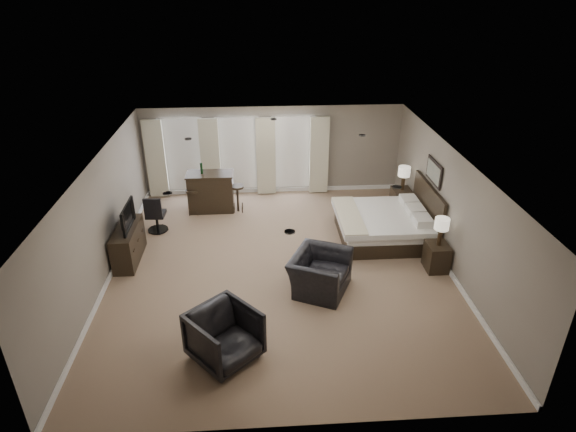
{
  "coord_description": "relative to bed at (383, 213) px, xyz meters",
  "views": [
    {
      "loc": [
        -0.43,
        -9.13,
        5.98
      ],
      "look_at": [
        0.2,
        0.4,
        1.1
      ],
      "focal_mm": 30.0,
      "sensor_mm": 36.0,
      "label": 1
    }
  ],
  "objects": [
    {
      "name": "dresser",
      "position": [
        -6.03,
        -0.6,
        -0.28
      ],
      "size": [
        0.46,
        1.43,
        0.83
      ],
      "primitive_type": "cube",
      "color": "black",
      "rests_on": "ground"
    },
    {
      "name": "wall_art",
      "position": [
        1.12,
        0.0,
        1.05
      ],
      "size": [
        0.04,
        0.96,
        0.56
      ],
      "primitive_type": "cube",
      "color": "slate",
      "rests_on": "room"
    },
    {
      "name": "bar_stool_left",
      "position": [
        -4.81,
        1.67,
        -0.33
      ],
      "size": [
        0.38,
        0.38,
        0.73
      ],
      "primitive_type": "cube",
      "rotation": [
        0.0,
        0.0,
        0.09
      ],
      "color": "black",
      "rests_on": "ground"
    },
    {
      "name": "armchair_near",
      "position": [
        -1.8,
        -2.04,
        -0.15
      ],
      "size": [
        1.27,
        1.47,
        1.09
      ],
      "primitive_type": "imported",
      "rotation": [
        0.0,
        0.0,
        1.13
      ],
      "color": "black",
      "rests_on": "ground"
    },
    {
      "name": "bed",
      "position": [
        0.0,
        0.0,
        0.0
      ],
      "size": [
        2.19,
        2.09,
        1.39
      ],
      "primitive_type": "cube",
      "color": "silver",
      "rests_on": "ground"
    },
    {
      "name": "window_bay",
      "position": [
        -3.58,
        2.92,
        0.51
      ],
      "size": [
        5.25,
        0.2,
        2.3
      ],
      "color": "silver",
      "rests_on": "room"
    },
    {
      "name": "bar_stool_right",
      "position": [
        -3.6,
        1.77,
        -0.31
      ],
      "size": [
        0.46,
        0.46,
        0.77
      ],
      "primitive_type": "cube",
      "rotation": [
        0.0,
        0.0,
        0.31
      ],
      "color": "black",
      "rests_on": "ground"
    },
    {
      "name": "lamp_near",
      "position": [
        0.89,
        -1.45,
        0.25
      ],
      "size": [
        0.31,
        0.31,
        0.65
      ],
      "primitive_type": "cube",
      "color": "beige",
      "rests_on": "nightstand_near"
    },
    {
      "name": "lamp_far",
      "position": [
        0.89,
        1.45,
        0.3
      ],
      "size": [
        0.32,
        0.32,
        0.67
      ],
      "primitive_type": "cube",
      "color": "beige",
      "rests_on": "nightstand_far"
    },
    {
      "name": "nightstand_far",
      "position": [
        0.89,
        1.45,
        -0.37
      ],
      "size": [
        0.5,
        0.61,
        0.66
      ],
      "primitive_type": "cube",
      "color": "black",
      "rests_on": "ground"
    },
    {
      "name": "armchair_far",
      "position": [
        -3.67,
        -3.95,
        -0.17
      ],
      "size": [
        1.4,
        1.39,
        1.05
      ],
      "primitive_type": "imported",
      "rotation": [
        0.0,
        0.0,
        0.73
      ],
      "color": "black",
      "rests_on": "ground"
    },
    {
      "name": "nightstand_near",
      "position": [
        0.89,
        -1.45,
        -0.39
      ],
      "size": [
        0.47,
        0.57,
        0.62
      ],
      "primitive_type": "cube",
      "color": "black",
      "rests_on": "ground"
    },
    {
      "name": "tv",
      "position": [
        -6.03,
        -0.6,
        0.2
      ],
      "size": [
        0.57,
        1.0,
        0.13
      ],
      "primitive_type": "imported",
      "rotation": [
        0.0,
        0.0,
        1.57
      ],
      "color": "black",
      "rests_on": "dresser"
    },
    {
      "name": "desk_chair",
      "position": [
        -5.64,
        0.77,
        -0.19
      ],
      "size": [
        0.53,
        0.53,
        1.0
      ],
      "primitive_type": "cube",
      "rotation": [
        0.0,
        0.0,
        3.09
      ],
      "color": "black",
      "rests_on": "ground"
    },
    {
      "name": "room",
      "position": [
        -2.58,
        -1.18,
        0.6
      ],
      "size": [
        7.6,
        8.6,
        2.64
      ],
      "color": "#836A53",
      "rests_on": "ground"
    },
    {
      "name": "bar_counter",
      "position": [
        -4.33,
        1.89,
        -0.14
      ],
      "size": [
        1.27,
        0.66,
        1.11
      ],
      "primitive_type": "cube",
      "color": "black",
      "rests_on": "ground"
    }
  ]
}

